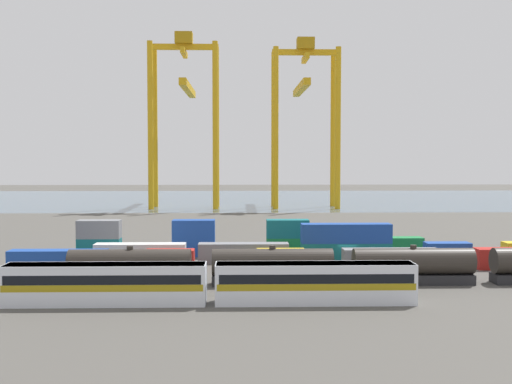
% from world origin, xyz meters
% --- Properties ---
extents(ground_plane, '(420.00, 420.00, 0.00)m').
position_xyz_m(ground_plane, '(0.00, 40.00, 0.00)').
color(ground_plane, '#4C4944').
extents(harbour_water, '(400.00, 110.00, 0.01)m').
position_xyz_m(harbour_water, '(0.00, 132.92, 0.00)').
color(harbour_water, '#475B6B').
rests_on(harbour_water, ground_plane).
extents(passenger_train, '(39.34, 3.14, 3.90)m').
position_xyz_m(passenger_train, '(-17.17, -23.58, 2.14)').
color(passenger_train, silver).
rests_on(passenger_train, ground_plane).
extents(freight_tank_row, '(60.48, 2.90, 4.36)m').
position_xyz_m(freight_tank_row, '(-2.89, -14.47, 2.06)').
color(freight_tank_row, '#232326').
rests_on(freight_tank_row, ground_plane).
extents(shipping_container_0, '(12.10, 2.44, 2.60)m').
position_xyz_m(shipping_container_0, '(-36.95, -5.16, 1.30)').
color(shipping_container_0, '#1C4299').
rests_on(shipping_container_0, ground_plane).
extents(shipping_container_1, '(6.04, 2.44, 2.60)m').
position_xyz_m(shipping_container_1, '(-23.07, -5.16, 1.30)').
color(shipping_container_1, '#AD211C').
rests_on(shipping_container_1, ground_plane).
extents(shipping_container_2, '(6.04, 2.44, 2.60)m').
position_xyz_m(shipping_container_2, '(-9.20, -5.16, 1.30)').
color(shipping_container_2, gold).
rests_on(shipping_container_2, ground_plane).
extents(shipping_container_3, '(12.10, 2.44, 2.60)m').
position_xyz_m(shipping_container_3, '(4.68, -5.16, 1.30)').
color(shipping_container_3, slate).
rests_on(shipping_container_3, ground_plane).
extents(shipping_container_4, '(6.04, 2.44, 2.60)m').
position_xyz_m(shipping_container_4, '(18.56, -5.16, 1.30)').
color(shipping_container_4, '#AD211C').
rests_on(shipping_container_4, ground_plane).
extents(shipping_container_5, '(12.10, 2.44, 2.60)m').
position_xyz_m(shipping_container_5, '(-27.68, 0.61, 1.30)').
color(shipping_container_5, silver).
rests_on(shipping_container_5, ground_plane).
extents(shipping_container_6, '(12.10, 2.44, 2.60)m').
position_xyz_m(shipping_container_6, '(-13.85, 0.61, 1.30)').
color(shipping_container_6, slate).
rests_on(shipping_container_6, ground_plane).
extents(shipping_container_7, '(12.10, 2.44, 2.60)m').
position_xyz_m(shipping_container_7, '(-0.02, 0.61, 1.30)').
color(shipping_container_7, '#146066').
rests_on(shipping_container_7, ground_plane).
extents(shipping_container_8, '(12.10, 2.44, 2.60)m').
position_xyz_m(shipping_container_8, '(-0.02, 0.61, 3.90)').
color(shipping_container_8, '#1C4299').
rests_on(shipping_container_8, shipping_container_7).
extents(shipping_container_9, '(6.04, 2.44, 2.60)m').
position_xyz_m(shipping_container_9, '(13.81, 0.61, 1.30)').
color(shipping_container_9, '#1C4299').
rests_on(shipping_container_9, ground_plane).
extents(shipping_container_15, '(6.04, 2.44, 2.60)m').
position_xyz_m(shipping_container_15, '(-34.41, 6.38, 1.30)').
color(shipping_container_15, '#146066').
rests_on(shipping_container_15, ground_plane).
extents(shipping_container_16, '(6.04, 2.44, 2.60)m').
position_xyz_m(shipping_container_16, '(-34.41, 6.38, 3.90)').
color(shipping_container_16, slate).
rests_on(shipping_container_16, shipping_container_15).
extents(shipping_container_17, '(6.04, 2.44, 2.60)m').
position_xyz_m(shipping_container_17, '(-20.94, 6.38, 1.30)').
color(shipping_container_17, '#1C4299').
rests_on(shipping_container_17, ground_plane).
extents(shipping_container_18, '(6.04, 2.44, 2.60)m').
position_xyz_m(shipping_container_18, '(-20.94, 6.38, 3.90)').
color(shipping_container_18, '#1C4299').
rests_on(shipping_container_18, shipping_container_17).
extents(shipping_container_19, '(6.04, 2.44, 2.60)m').
position_xyz_m(shipping_container_19, '(-7.47, 6.38, 1.30)').
color(shipping_container_19, '#197538').
rests_on(shipping_container_19, ground_plane).
extents(shipping_container_20, '(6.04, 2.44, 2.60)m').
position_xyz_m(shipping_container_20, '(-7.47, 6.38, 3.90)').
color(shipping_container_20, '#146066').
rests_on(shipping_container_20, shipping_container_19).
extents(shipping_container_21, '(12.10, 2.44, 2.60)m').
position_xyz_m(shipping_container_21, '(6.00, 6.38, 1.30)').
color(shipping_container_21, '#197538').
rests_on(shipping_container_21, ground_plane).
extents(gantry_crane_west, '(19.28, 38.04, 48.98)m').
position_xyz_m(gantry_crane_west, '(-29.81, 97.71, 29.58)').
color(gantry_crane_west, gold).
rests_on(gantry_crane_west, ground_plane).
extents(gantry_crane_central, '(18.75, 34.49, 47.63)m').
position_xyz_m(gantry_crane_central, '(4.17, 97.24, 28.93)').
color(gantry_crane_central, gold).
rests_on(gantry_crane_central, ground_plane).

